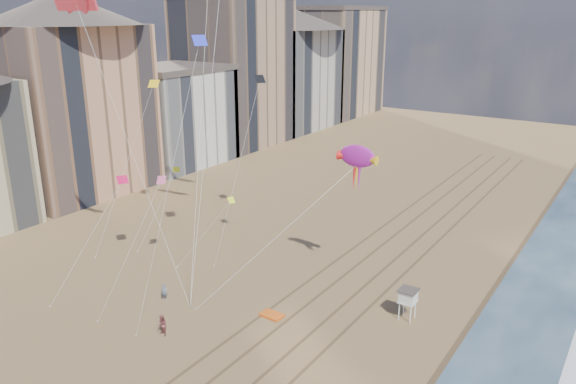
% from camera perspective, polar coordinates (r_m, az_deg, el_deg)
% --- Properties ---
extents(wet_sand, '(260.00, 260.00, 0.00)m').
position_cam_1_polar(wet_sand, '(62.08, 24.91, -8.47)').
color(wet_sand, '#42301E').
rests_on(wet_sand, ground).
extents(tracks, '(7.68, 120.00, 0.01)m').
position_cam_1_polar(tracks, '(57.48, 6.70, -8.91)').
color(tracks, brown).
rests_on(tracks, ground).
extents(buildings, '(34.72, 131.35, 29.00)m').
position_cam_1_polar(buildings, '(108.85, -7.52, 11.31)').
color(buildings, '#C6B284').
rests_on(buildings, ground).
extents(lifeguard_stand, '(1.60, 1.60, 2.88)m').
position_cam_1_polar(lifeguard_stand, '(50.63, 12.10, -10.33)').
color(lifeguard_stand, silver).
rests_on(lifeguard_stand, ground).
extents(grounded_kite, '(2.02, 1.32, 0.22)m').
position_cam_1_polar(grounded_kite, '(50.99, -1.65, -12.39)').
color(grounded_kite, '#D85512').
rests_on(grounded_kite, ground).
extents(show_kite, '(6.87, 6.45, 19.74)m').
position_cam_1_polar(show_kite, '(51.70, 7.04, 3.59)').
color(show_kite, '#9F1890').
rests_on(show_kite, ground).
extents(kite_flyer_a, '(0.70, 0.68, 1.63)m').
position_cam_1_polar(kite_flyer_a, '(54.47, -12.43, -9.89)').
color(kite_flyer_a, slate).
rests_on(kite_flyer_a, ground).
extents(kite_flyer_b, '(1.07, 0.92, 1.89)m').
position_cam_1_polar(kite_flyer_b, '(49.00, -12.65, -13.10)').
color(kite_flyer_b, brown).
rests_on(kite_flyer_b, ground).
extents(small_kites, '(16.28, 15.80, 20.11)m').
position_cam_1_polar(small_kites, '(60.29, -10.52, 7.17)').
color(small_kites, yellow).
rests_on(small_kites, ground).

